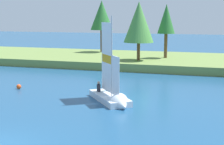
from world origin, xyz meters
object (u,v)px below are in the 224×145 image
(shoreline_tree_left, at_px, (102,16))
(shoreline_tree_centre, at_px, (166,20))
(sailboat, at_px, (114,98))
(channel_buoy, at_px, (19,87))
(shoreline_tree_midleft, at_px, (139,22))

(shoreline_tree_left, height_order, shoreline_tree_centre, shoreline_tree_left)
(sailboat, relative_size, channel_buoy, 16.53)
(shoreline_tree_midleft, bearing_deg, shoreline_tree_centre, 50.39)
(shoreline_tree_left, height_order, channel_buoy, shoreline_tree_left)
(channel_buoy, bearing_deg, shoreline_tree_centre, 61.36)
(shoreline_tree_left, height_order, shoreline_tree_midleft, shoreline_tree_left)
(shoreline_tree_midleft, bearing_deg, shoreline_tree_left, 133.31)
(shoreline_tree_left, relative_size, shoreline_tree_midleft, 1.07)
(shoreline_tree_left, height_order, sailboat, shoreline_tree_left)
(shoreline_tree_midleft, relative_size, shoreline_tree_centre, 1.04)
(sailboat, height_order, channel_buoy, sailboat)
(shoreline_tree_midleft, height_order, channel_buoy, shoreline_tree_midleft)
(shoreline_tree_midleft, distance_m, shoreline_tree_centre, 4.09)
(shoreline_tree_midleft, height_order, sailboat, shoreline_tree_midleft)
(shoreline_tree_midleft, xyz_separation_m, sailboat, (2.03, -16.17, -4.76))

